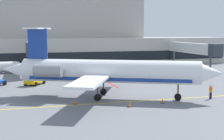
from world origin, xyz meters
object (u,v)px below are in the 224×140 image
Objects in this scene: belt_loader at (33,79)px; marshaller at (211,92)px; regional_jet at (105,71)px; pushback_tractor at (115,70)px; fuel_tank at (6,67)px.

marshaller is (21.71, -17.73, -0.01)m from belt_loader.
pushback_tractor is (7.91, 21.99, -2.56)m from regional_jet.
fuel_tank is at bearing 105.30° from belt_loader.
belt_loader reaches higher than marshaller.
fuel_tank is 3.35× the size of marshaller.
regional_jet is at bearing -56.90° from belt_loader.
regional_jet is 6.86× the size of pushback_tractor.
fuel_tank reaches higher than belt_loader.
belt_loader is 17.98m from fuel_tank.
regional_jet is 23.51m from pushback_tractor.
pushback_tractor is 26.91m from marshaller.
regional_jet is at bearing 161.26° from marshaller.
pushback_tractor reaches higher than belt_loader.
fuel_tank is at bearing 127.03° from marshaller.
marshaller is at bearing -52.97° from fuel_tank.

